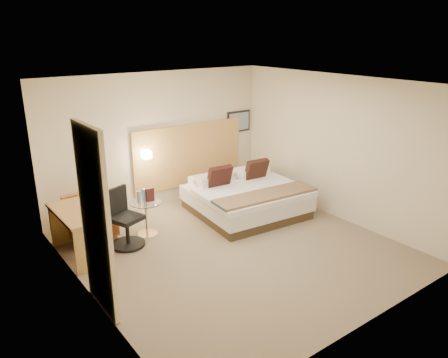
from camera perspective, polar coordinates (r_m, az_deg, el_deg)
floor at (r=7.34m, az=1.41°, el=-9.15°), size 4.80×5.00×0.02m
ceiling at (r=6.52m, az=1.60°, el=12.47°), size 4.80×5.00×0.02m
wall_back at (r=8.85m, az=-8.58°, el=5.01°), size 4.80×0.02×2.70m
wall_front at (r=5.20m, az=18.85°, el=-5.85°), size 4.80×0.02×2.70m
wall_left at (r=5.73m, az=-17.91°, el=-3.41°), size 0.02×5.00×2.70m
wall_right at (r=8.45m, az=14.54°, el=3.96°), size 0.02×5.00×2.70m
headboard_panel at (r=9.25m, az=-4.52°, el=3.20°), size 2.60×0.04×1.30m
art_frame at (r=9.87m, az=1.92°, el=7.53°), size 0.62×0.03×0.47m
art_canvas at (r=9.85m, az=1.99°, el=7.51°), size 0.54×0.01×0.39m
lamp_arm at (r=8.66m, az=-10.27°, el=3.26°), size 0.02×0.12×0.02m
lamp_shade at (r=8.61m, az=-10.09°, el=3.17°), size 0.15×0.15×0.15m
curtain at (r=5.58m, az=-16.43°, el=-5.34°), size 0.06×0.90×2.42m
bottle_a at (r=7.63m, az=-11.05°, el=-2.33°), size 0.07×0.07×0.22m
bottle_b at (r=7.71m, az=-10.43°, el=-2.05°), size 0.07×0.07×0.22m
menu_folder at (r=7.67m, az=-9.65°, el=-2.03°), size 0.15×0.06×0.24m
bed at (r=8.59m, az=2.81°, el=-2.44°), size 2.15×2.10×0.97m
lounge_chair at (r=7.92m, az=-17.12°, el=-5.27°), size 0.75×0.66×0.78m
side_table at (r=7.79m, az=-10.11°, el=-4.84°), size 0.58×0.58×0.61m
desk at (r=7.24m, az=-18.52°, el=-5.16°), size 0.58×1.24×0.77m
desk_chair at (r=7.45m, az=-12.86°, el=-5.61°), size 0.72×0.72×0.99m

